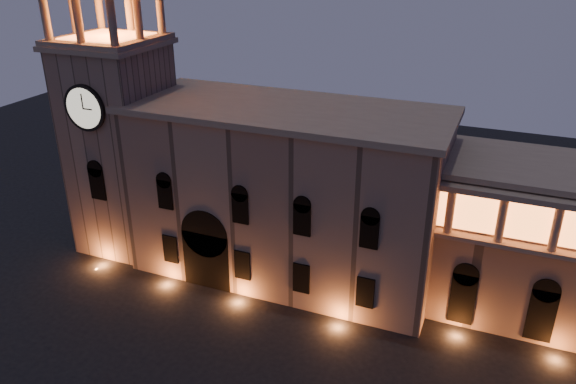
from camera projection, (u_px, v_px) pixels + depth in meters
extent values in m
cube|color=#8E715D|center=(286.00, 196.00, 55.65)|extent=(30.00, 12.00, 17.00)
cube|color=#9E876D|center=(286.00, 110.00, 52.00)|extent=(30.80, 12.80, 0.60)
cube|color=black|center=(209.00, 258.00, 55.42)|extent=(5.00, 1.40, 6.00)
cylinder|color=black|center=(207.00, 231.00, 54.18)|extent=(5.00, 1.40, 5.00)
cube|color=orange|center=(208.00, 261.00, 55.34)|extent=(4.20, 0.20, 5.00)
cube|color=#8E715D|center=(123.00, 151.00, 60.09)|extent=(9.00, 9.00, 22.00)
cube|color=#9E876D|center=(109.00, 44.00, 55.43)|extent=(9.80, 9.80, 0.50)
cylinder|color=black|center=(85.00, 108.00, 53.66)|extent=(4.60, 0.35, 4.60)
cylinder|color=beige|center=(84.00, 108.00, 53.54)|extent=(4.00, 0.12, 4.00)
cube|color=#9E876D|center=(108.00, 39.00, 55.22)|extent=(9.40, 9.40, 0.50)
cube|color=orange|center=(108.00, 36.00, 55.10)|extent=(6.80, 6.80, 0.15)
cylinder|color=#9E876D|center=(45.00, 17.00, 52.34)|extent=(0.76, 0.76, 4.20)
cylinder|color=#9E876D|center=(78.00, 19.00, 51.04)|extent=(0.76, 0.76, 4.20)
cylinder|color=#9E876D|center=(112.00, 21.00, 49.74)|extent=(0.76, 0.76, 4.20)
cylinder|color=#9E876D|center=(99.00, 8.00, 58.75)|extent=(0.76, 0.76, 4.20)
cylinder|color=#9E876D|center=(129.00, 10.00, 57.45)|extent=(0.76, 0.76, 4.20)
cylinder|color=#9E876D|center=(161.00, 12.00, 56.15)|extent=(0.76, 0.76, 4.20)
cylinder|color=#9E876D|center=(74.00, 12.00, 55.55)|extent=(0.76, 0.76, 4.20)
cylinder|color=#9E876D|center=(138.00, 16.00, 52.95)|extent=(0.76, 0.76, 4.20)
cylinder|color=#9E876D|center=(450.00, 210.00, 45.98)|extent=(0.70, 0.70, 4.00)
cylinder|color=#9E876D|center=(502.00, 219.00, 44.61)|extent=(0.70, 0.70, 4.00)
cylinder|color=#9E876D|center=(556.00, 228.00, 43.24)|extent=(0.70, 0.70, 4.00)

